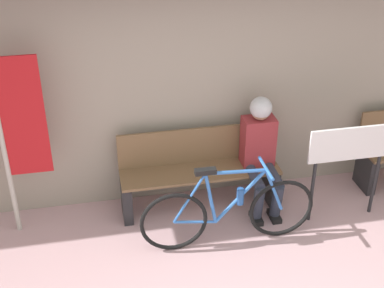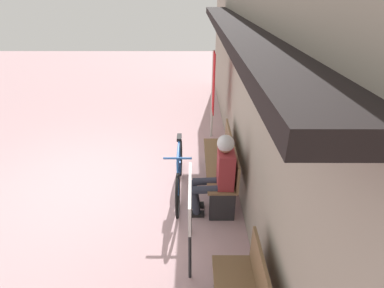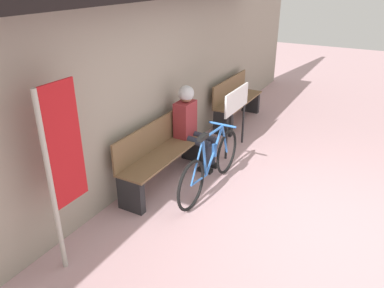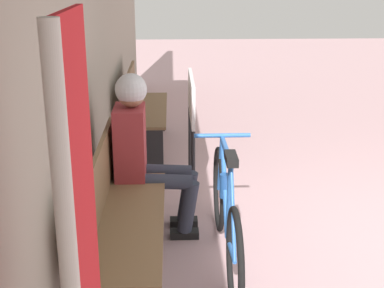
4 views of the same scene
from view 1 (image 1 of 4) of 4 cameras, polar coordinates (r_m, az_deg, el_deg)
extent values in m
cube|color=#9E9384|center=(5.45, -0.14, 9.38)|extent=(12.00, 0.12, 3.20)
cube|color=brown|center=(5.62, 0.88, -2.98)|extent=(1.68, 0.42, 0.03)
cube|color=brown|center=(5.67, 0.48, -0.11)|extent=(1.68, 0.03, 0.40)
cube|color=#232326|center=(5.66, -7.01, -5.82)|extent=(0.10, 0.36, 0.44)
cube|color=#232326|center=(5.94, 8.33, -4.04)|extent=(0.10, 0.36, 0.44)
torus|color=black|center=(5.13, -1.94, -8.32)|extent=(0.66, 0.04, 0.66)
torus|color=black|center=(5.37, 9.50, -6.82)|extent=(0.66, 0.04, 0.66)
cylinder|color=blue|center=(4.96, 4.71, -2.98)|extent=(0.58, 0.03, 0.07)
cylinder|color=blue|center=(5.13, 5.16, -5.58)|extent=(0.50, 0.03, 0.56)
cylinder|color=blue|center=(5.06, 2.00, -5.83)|extent=(0.14, 0.03, 0.57)
cylinder|color=blue|center=(5.18, 0.31, -8.31)|extent=(0.41, 0.03, 0.09)
cylinder|color=blue|center=(5.00, -0.29, -5.82)|extent=(0.32, 0.02, 0.52)
cylinder|color=blue|center=(5.21, 8.71, -4.86)|extent=(0.22, 0.03, 0.49)
cube|color=black|center=(4.87, 1.44, -2.94)|extent=(0.20, 0.07, 0.05)
cylinder|color=blue|center=(5.04, 7.89, -2.57)|extent=(0.03, 0.40, 0.03)
cylinder|color=#235199|center=(5.13, 5.16, -5.58)|extent=(0.07, 0.07, 0.17)
cylinder|color=#2D3342|center=(5.57, 6.66, -3.45)|extent=(0.11, 0.42, 0.13)
cylinder|color=#2D3342|center=(5.55, 7.08, -6.22)|extent=(0.11, 0.17, 0.41)
cube|color=black|center=(5.71, 6.85, -7.88)|extent=(0.10, 0.22, 0.06)
cylinder|color=#2D3342|center=(5.63, 8.61, -3.22)|extent=(0.11, 0.42, 0.13)
cylinder|color=#2D3342|center=(5.61, 9.04, -5.95)|extent=(0.11, 0.17, 0.41)
cube|color=black|center=(5.77, 8.76, -7.60)|extent=(0.10, 0.22, 0.06)
cube|color=maroon|center=(5.66, 7.05, 0.33)|extent=(0.34, 0.22, 0.53)
sphere|color=#9E7556|center=(5.48, 7.34, 3.57)|extent=(0.20, 0.20, 0.20)
sphere|color=silver|center=(5.46, 7.36, 3.85)|extent=(0.23, 0.23, 0.23)
cube|color=#232326|center=(6.39, 18.08, -2.76)|extent=(0.10, 0.36, 0.44)
cylinder|color=#B7B2A8|center=(5.35, -19.39, -0.70)|extent=(0.05, 0.05, 1.86)
cube|color=red|center=(5.17, -17.54, 2.71)|extent=(0.40, 0.02, 1.20)
cylinder|color=#232326|center=(5.63, 12.66, -5.01)|extent=(0.04, 0.04, 0.70)
cylinder|color=#232326|center=(5.93, 18.85, -4.10)|extent=(0.04, 0.04, 0.70)
cube|color=white|center=(5.50, 16.58, 0.03)|extent=(0.87, 0.03, 0.36)
camera|label=2|loc=(6.66, 41.42, 18.10)|focal=28.00mm
camera|label=3|loc=(3.59, -62.38, 1.20)|focal=35.00mm
camera|label=4|loc=(5.06, -35.34, 6.69)|focal=50.00mm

